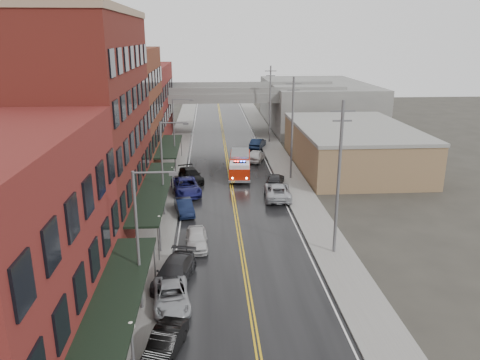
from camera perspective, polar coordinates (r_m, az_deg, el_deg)
road at (r=50.65m, az=-0.91°, el=-1.66°), size 11.00×160.00×0.02m
sidewalk_left at (r=50.81m, az=-9.16°, el=-1.75°), size 3.00×160.00×0.15m
sidewalk_right at (r=51.50m, az=7.23°, el=-1.41°), size 3.00×160.00×0.15m
curb_left at (r=50.68m, az=-7.30°, el=-1.72°), size 0.30×160.00×0.15m
curb_right at (r=51.21m, az=5.42°, el=-1.45°), size 0.30×160.00×0.15m
brick_building_b at (r=42.94m, az=-18.59°, el=6.41°), size 9.00×20.00×18.00m
brick_building_c at (r=60.04m, az=-14.40°, el=8.15°), size 9.00×15.00×15.00m
brick_building_far at (r=77.35m, az=-12.05°, el=9.10°), size 9.00×20.00×12.00m
tan_building at (r=62.30m, az=13.48°, el=3.84°), size 14.00×22.00×5.00m
right_far_block at (r=91.06m, az=9.27°, el=9.15°), size 18.00×30.00×8.00m
awning_0 at (r=26.14m, az=-14.95°, el=-14.25°), size 2.60×16.00×3.09m
awning_1 at (r=43.31m, az=-10.39°, el=-1.11°), size 2.60×18.00×3.09m
awning_2 at (r=60.11m, az=-8.61°, el=4.12°), size 2.60×13.00×3.09m
globe_lamp_0 at (r=24.67m, az=-13.09°, el=-18.06°), size 0.44×0.44×3.12m
globe_lamp_1 at (r=36.89m, az=-9.80°, el=-5.48°), size 0.44×0.44×3.12m
globe_lamp_2 at (r=50.06m, az=-8.26°, el=0.69°), size 0.44×0.44×3.12m
street_lamp_0 at (r=28.49m, az=-11.95°, el=-6.32°), size 2.64×0.22×9.00m
street_lamp_1 at (r=43.54m, az=-9.17°, el=2.07°), size 2.64×0.22×9.00m
street_lamp_2 at (r=59.09m, az=-7.83°, el=6.11°), size 2.64×0.22×9.00m
utility_pole_0 at (r=35.70m, az=11.94°, el=0.43°), size 1.80×0.24×12.00m
utility_pole_1 at (r=54.68m, az=6.39°, el=6.47°), size 1.80×0.24×12.00m
utility_pole_2 at (r=74.19m, az=3.69°, el=9.35°), size 1.80×0.24×12.00m
overpass at (r=80.59m, az=-2.13°, el=9.76°), size 40.00×10.00×7.50m
fire_truck at (r=56.49m, az=-0.01°, el=1.91°), size 3.52×7.72×2.75m
parked_car_left_1 at (r=26.67m, az=-9.12°, el=-19.08°), size 2.42×4.41×1.38m
parked_car_left_2 at (r=30.67m, az=-8.38°, el=-13.80°), size 2.80×5.08×1.35m
parked_car_left_3 at (r=33.18m, az=-8.01°, el=-11.03°), size 3.31×5.70×1.55m
parked_car_left_4 at (r=38.06m, az=-5.33°, el=-7.15°), size 1.93×4.40×1.47m
parked_car_left_5 at (r=45.13m, az=-6.82°, el=-3.27°), size 2.29×4.45×1.40m
parked_car_left_6 at (r=50.73m, az=-6.58°, el=-0.79°), size 3.77×6.29×1.64m
parked_car_left_7 at (r=54.99m, az=-6.02°, el=0.58°), size 3.54×5.55×1.50m
parked_car_right_0 at (r=49.14m, az=4.59°, el=-1.35°), size 3.07×5.94×1.60m
parked_car_right_1 at (r=53.42m, az=4.30°, el=0.04°), size 2.87×4.90×1.33m
parked_car_right_2 at (r=63.60m, az=1.97°, el=3.00°), size 3.28×5.08×1.61m
parked_car_right_3 at (r=71.10m, az=2.19°, el=4.49°), size 3.07×4.93×1.53m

